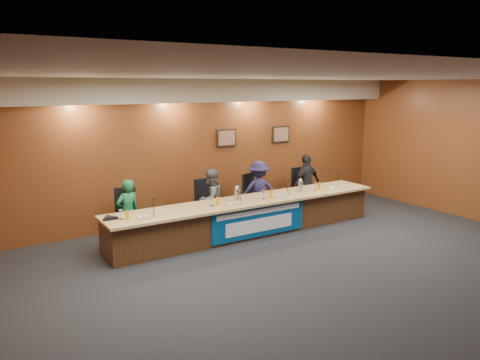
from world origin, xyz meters
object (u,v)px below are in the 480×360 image
object	(u,v)px
office_chair_c	(256,200)
speakerphone	(109,218)
banner	(260,221)
office_chair_d	(304,192)
dais_body	(248,218)
panelist_b	(211,199)
panelist_c	(258,191)
carafe_mid	(237,195)
panelist_d	(307,183)
office_chair_a	(127,219)
carafe_right	(300,186)
office_chair_b	(209,207)
panelist_a	(128,212)

from	to	relation	value
office_chair_c	speakerphone	size ratio (longest dim) A/B	1.50
banner	office_chair_d	bearing A→B (deg)	29.33
dais_body	panelist_b	size ratio (longest dim) A/B	4.52
banner	panelist_c	bearing A→B (deg)	56.68
office_chair_d	speakerphone	world-z (taller)	speakerphone
dais_body	carafe_mid	distance (m)	0.58
panelist_c	panelist_d	size ratio (longest dim) A/B	0.97
speakerphone	panelist_c	bearing A→B (deg)	10.12
office_chair_a	panelist_c	bearing A→B (deg)	13.19
office_chair_a	panelist_b	bearing A→B (deg)	11.93
office_chair_d	carafe_right	bearing A→B (deg)	-132.72
office_chair_b	panelist_b	bearing A→B (deg)	-95.66
panelist_b	speakerphone	world-z (taller)	panelist_b
panelist_c	carafe_mid	xyz separation A→B (m)	(-0.98, -0.65, 0.17)
office_chair_d	carafe_mid	bearing A→B (deg)	-161.20
panelist_b	office_chair_b	xyz separation A→B (m)	(0.00, 0.10, -0.18)
office_chair_c	office_chair_d	world-z (taller)	same
carafe_mid	panelist_b	bearing A→B (deg)	111.43
dais_body	banner	size ratio (longest dim) A/B	2.73
office_chair_a	carafe_right	xyz separation A→B (m)	(3.71, -0.80, 0.39)
banner	office_chair_a	bearing A→B (deg)	152.72
panelist_b	dais_body	bearing A→B (deg)	107.22
banner	panelist_c	distance (m)	1.36
dais_body	office_chair_d	size ratio (longest dim) A/B	12.50
panelist_c	carafe_right	world-z (taller)	panelist_c
banner	panelist_b	xyz separation A→B (m)	(-0.51, 1.11, 0.28)
speakerphone	carafe_right	bearing A→B (deg)	-0.71
panelist_c	office_chair_d	bearing A→B (deg)	-157.01
banner	office_chair_d	world-z (taller)	banner
panelist_b	panelist_d	xyz separation A→B (m)	(2.65, 0.00, 0.05)
banner	panelist_b	bearing A→B (deg)	114.73
panelist_b	office_chair_a	world-z (taller)	panelist_b
speakerphone	panelist_b	bearing A→B (deg)	15.18
carafe_mid	speakerphone	bearing A→B (deg)	179.85
panelist_a	office_chair_d	size ratio (longest dim) A/B	2.71
office_chair_d	carafe_mid	size ratio (longest dim) A/B	1.98
office_chair_a	banner	bearing A→B (deg)	-12.22
panelist_a	office_chair_a	world-z (taller)	panelist_a
panelist_d	speakerphone	world-z (taller)	panelist_d
office_chair_a	carafe_right	bearing A→B (deg)	2.90
office_chair_a	office_chair_d	size ratio (longest dim) A/B	1.00
dais_body	speakerphone	xyz separation A→B (m)	(-2.89, 0.04, 0.43)
dais_body	banner	distance (m)	0.42
panelist_b	speakerphone	distance (m)	2.47
panelist_a	speakerphone	world-z (taller)	panelist_a
panelist_d	carafe_mid	distance (m)	2.49
panelist_c	dais_body	bearing A→B (deg)	62.49
panelist_b	carafe_right	size ratio (longest dim) A/B	5.76
panelist_b	carafe_mid	size ratio (longest dim) A/B	5.48
panelist_c	office_chair_a	size ratio (longest dim) A/B	2.91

